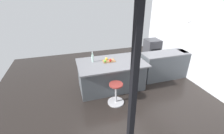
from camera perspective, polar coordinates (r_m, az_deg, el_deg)
ground_plane at (r=4.77m, az=1.62°, el=-8.46°), size 7.15×7.15×0.00m
window_panel_rear at (r=1.96m, az=29.79°, el=-12.86°), size 5.28×0.12×2.92m
interior_partition_left at (r=5.54m, az=29.07°, el=9.92°), size 0.15×5.50×2.92m
sink_cabinet at (r=5.81m, az=22.67°, el=1.24°), size 2.50×0.60×1.18m
oven_range at (r=7.01m, az=14.64°, el=6.38°), size 0.60×0.61×0.87m
kitchen_island at (r=4.67m, az=-0.35°, el=-2.84°), size 1.95×1.18×0.88m
stool_by_window at (r=4.12m, az=1.46°, el=-9.99°), size 0.44×0.44×0.60m
cutting_board at (r=4.49m, az=-1.19°, el=2.29°), size 0.36×0.24×0.02m
apple_yellow at (r=4.52m, az=-2.09°, el=3.09°), size 0.08×0.08×0.08m
apple_green at (r=4.37m, az=-2.59°, el=2.27°), size 0.08×0.08×0.08m
apple_red at (r=4.41m, az=-0.63°, el=2.53°), size 0.08×0.08×0.08m
water_bottle at (r=4.43m, az=-7.22°, el=3.30°), size 0.06×0.06×0.31m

